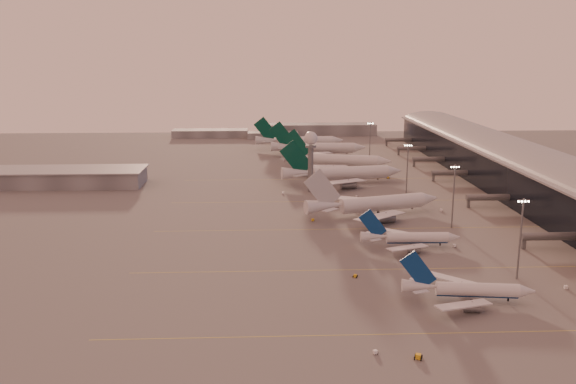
{
  "coord_description": "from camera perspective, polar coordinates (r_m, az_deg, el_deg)",
  "views": [
    {
      "loc": [
        -18.38,
        -169.98,
        66.79
      ],
      "look_at": [
        -7.99,
        73.56,
        10.66
      ],
      "focal_mm": 38.0,
      "sensor_mm": 36.0,
      "label": 1
    }
  ],
  "objects": [
    {
      "name": "gsv_catering_a",
      "position": [
        194.87,
        24.66,
        -7.72
      ],
      "size": [
        4.89,
        2.77,
        3.79
      ],
      "color": "white",
      "rests_on": "ground"
    },
    {
      "name": "greentail_a",
      "position": [
        316.98,
        5.14,
        1.52
      ],
      "size": [
        64.75,
        51.94,
        23.61
      ],
      "color": "silver",
      "rests_on": "ground"
    },
    {
      "name": "gsv_truck_a",
      "position": [
        143.86,
        8.31,
        -14.4
      ],
      "size": [
        5.04,
        3.27,
        1.92
      ],
      "color": "white",
      "rests_on": "ground"
    },
    {
      "name": "terminal",
      "position": [
        312.32,
        21.46,
        1.68
      ],
      "size": [
        57.0,
        362.0,
        23.04
      ],
      "color": "black",
      "rests_on": "ground"
    },
    {
      "name": "hangar",
      "position": [
        332.14,
        -20.22,
        1.32
      ],
      "size": [
        82.0,
        27.0,
        8.5
      ],
      "color": "slate",
      "rests_on": "ground"
    },
    {
      "name": "ground",
      "position": [
        183.55,
        3.51,
        -8.4
      ],
      "size": [
        700.0,
        700.0,
        0.0
      ],
      "primitive_type": "plane",
      "color": "#605D5D",
      "rests_on": "ground"
    },
    {
      "name": "narrowbody_mid",
      "position": [
        217.8,
        11.36,
        -4.37
      ],
      "size": [
        35.83,
        28.61,
        14.0
      ],
      "color": "silver",
      "rests_on": "ground"
    },
    {
      "name": "gsv_tug_far",
      "position": [
        287.37,
        6.42,
        -0.46
      ],
      "size": [
        2.62,
        3.4,
        0.86
      ],
      "color": "white",
      "rests_on": "ground"
    },
    {
      "name": "gsv_tug_hangar",
      "position": [
        333.64,
        9.33,
        1.33
      ],
      "size": [
        3.6,
        2.33,
        0.99
      ],
      "color": "gold",
      "rests_on": "ground"
    },
    {
      "name": "distant_horizon",
      "position": [
        499.54,
        -0.01,
        5.73
      ],
      "size": [
        165.0,
        37.5,
        9.0
      ],
      "color": "slate",
      "rests_on": "ground"
    },
    {
      "name": "gsv_catering_b",
      "position": [
        269.17,
        14.2,
        -1.36
      ],
      "size": [
        5.36,
        3.41,
        4.07
      ],
      "color": "white",
      "rests_on": "ground"
    },
    {
      "name": "mast_c",
      "position": [
        293.05,
        11.1,
        2.29
      ],
      "size": [
        3.6,
        0.56,
        25.0
      ],
      "color": "slate",
      "rests_on": "ground"
    },
    {
      "name": "taxiway_markings",
      "position": [
        240.55,
        9.27,
        -3.33
      ],
      "size": [
        180.0,
        185.25,
        0.02
      ],
      "color": "gold",
      "rests_on": "ground"
    },
    {
      "name": "narrowbody_near",
      "position": [
        175.54,
        16.46,
        -8.93
      ],
      "size": [
        36.66,
        29.1,
        14.35
      ],
      "color": "silver",
      "rests_on": "ground"
    },
    {
      "name": "gsv_tug_near",
      "position": [
        143.41,
        12.09,
        -14.84
      ],
      "size": [
        3.64,
        4.5,
        1.11
      ],
      "color": "gold",
      "rests_on": "ground"
    },
    {
      "name": "widebody_white",
      "position": [
        256.65,
        8.06,
        -1.39
      ],
      "size": [
        59.66,
        47.14,
        21.56
      ],
      "color": "silver",
      "rests_on": "ground"
    },
    {
      "name": "gsv_truck_b",
      "position": [
        221.97,
        15.39,
        -4.72
      ],
      "size": [
        5.7,
        3.05,
        2.19
      ],
      "color": "white",
      "rests_on": "ground"
    },
    {
      "name": "radar_tower",
      "position": [
        294.51,
        2.14,
        4.0
      ],
      "size": [
        6.4,
        6.4,
        31.1
      ],
      "color": "slate",
      "rests_on": "ground"
    },
    {
      "name": "greentail_c",
      "position": [
        401.34,
        2.88,
        3.96
      ],
      "size": [
        63.32,
        51.11,
        22.99
      ],
      "color": "silver",
      "rests_on": "ground"
    },
    {
      "name": "mast_d",
      "position": [
        379.61,
        7.68,
        4.82
      ],
      "size": [
        3.6,
        0.56,
        25.0
      ],
      "color": "slate",
      "rests_on": "ground"
    },
    {
      "name": "mast_b",
      "position": [
        242.51,
        15.23,
        -0.13
      ],
      "size": [
        3.6,
        0.56,
        25.0
      ],
      "color": "slate",
      "rests_on": "ground"
    },
    {
      "name": "gsv_truck_c",
      "position": [
        246.75,
        2.43,
        -2.49
      ],
      "size": [
        5.54,
        2.89,
        2.13
      ],
      "color": "gold",
      "rests_on": "ground"
    },
    {
      "name": "greentail_d",
      "position": [
        431.11,
        1.11,
        4.6
      ],
      "size": [
        63.36,
        51.05,
        23.0
      ],
      "color": "silver",
      "rests_on": "ground"
    },
    {
      "name": "greentail_b",
      "position": [
        356.36,
        4.63,
        2.79
      ],
      "size": [
        62.22,
        49.63,
        23.05
      ],
      "color": "silver",
      "rests_on": "ground"
    },
    {
      "name": "mast_a",
      "position": [
        193.75,
        20.93,
        -3.81
      ],
      "size": [
        3.6,
        0.56,
        25.0
      ],
      "color": "slate",
      "rests_on": "ground"
    },
    {
      "name": "gsv_truck_d",
      "position": [
        293.79,
        -0.49,
        0.03
      ],
      "size": [
        2.13,
        5.0,
        1.97
      ],
      "color": "white",
      "rests_on": "ground"
    },
    {
      "name": "gsv_tug_mid",
      "position": [
        187.68,
        6.31,
        -7.82
      ],
      "size": [
        3.44,
        2.84,
        0.85
      ],
      "color": "gold",
      "rests_on": "ground"
    }
  ]
}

